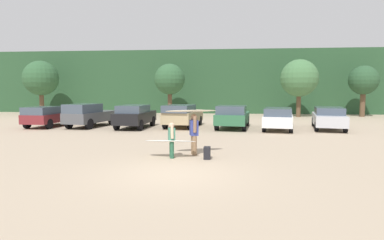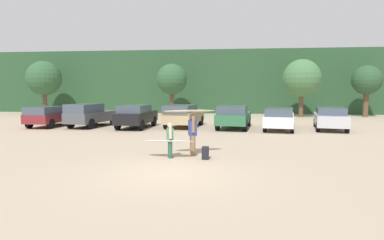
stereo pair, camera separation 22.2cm
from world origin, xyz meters
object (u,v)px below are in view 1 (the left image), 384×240
parked_car_silver (329,117)px  backpack_dropped (207,153)px  person_adult (194,132)px  parked_car_tan (182,115)px  parked_car_dark_gray (89,115)px  person_child (172,138)px  parked_car_white (278,118)px  parked_car_maroon (47,116)px  surfboard_cream (191,111)px  surfboard_white (170,141)px  parked_car_forest_green (233,116)px  parked_car_black (135,116)px

parked_car_silver → backpack_dropped: 12.40m
person_adult → parked_car_tan: bearing=-95.0°
parked_car_dark_gray → person_child: bearing=-132.1°
parked_car_white → parked_car_silver: (3.26, 0.60, 0.00)m
parked_car_maroon → parked_car_tan: bearing=-82.2°
surfboard_cream → parked_car_maroon: bearing=-58.5°
parked_car_maroon → person_child: size_ratio=3.11×
surfboard_cream → surfboard_white: surfboard_cream is taller
parked_car_dark_gray → person_child: size_ratio=3.43×
surfboard_white → parked_car_tan: bearing=-85.1°
parked_car_dark_gray → backpack_dropped: 12.95m
parked_car_maroon → parked_car_forest_green: 12.54m
parked_car_maroon → parked_car_silver: bearing=-84.8°
parked_car_black → surfboard_white: (3.94, -9.34, -0.21)m
parked_car_forest_green → parked_car_white: (2.86, -0.39, -0.04)m
parked_car_dark_gray → surfboard_white: 11.97m
surfboard_cream → backpack_dropped: size_ratio=4.65×
parked_car_dark_gray → surfboard_cream: 11.98m
parked_car_dark_gray → surfboard_white: size_ratio=2.33×
parked_car_white → person_child: size_ratio=3.78×
surfboard_cream → backpack_dropped: bearing=113.5°
parked_car_black → person_child: 10.17m
parked_car_black → person_adult: person_adult is taller
parked_car_white → person_adult: bearing=162.4°
parked_car_forest_green → person_child: bearing=173.2°
person_child → surfboard_cream: size_ratio=0.63×
parked_car_maroon → parked_car_silver: parked_car_silver is taller
parked_car_tan → surfboard_cream: size_ratio=2.16×
person_child → parked_car_forest_green: bearing=-119.2°
backpack_dropped → parked_car_forest_green: bearing=83.7°
parked_car_black → parked_car_tan: bearing=-73.2°
parked_car_black → parked_car_tan: (3.06, 0.73, 0.00)m
parked_car_dark_gray → parked_car_forest_green: 9.68m
parked_car_maroon → parked_car_black: parked_car_black is taller
surfboard_cream → backpack_dropped: surfboard_cream is taller
parked_car_maroon → parked_car_white: parked_car_white is taller
parked_car_forest_green → person_adult: size_ratio=2.92×
parked_car_maroon → backpack_dropped: (11.44, -9.47, -0.53)m
parked_car_silver → parked_car_dark_gray: bearing=102.3°
parked_car_forest_green → parked_car_white: bearing=-90.6°
surfboard_white → parked_car_black: bearing=-67.2°
parked_car_dark_gray → surfboard_cream: bearing=-127.8°
parked_car_silver → surfboard_white: bearing=150.1°
parked_car_maroon → parked_car_tan: size_ratio=0.91×
parked_car_dark_gray → surfboard_cream: (7.91, -8.95, 0.87)m
parked_car_maroon → parked_car_tan: parked_car_tan is taller
parked_car_silver → parked_car_maroon: bearing=102.7°
surfboard_white → backpack_dropped: size_ratio=4.31×
parked_car_black → backpack_dropped: 10.87m
person_adult → parked_car_white: bearing=-132.7°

